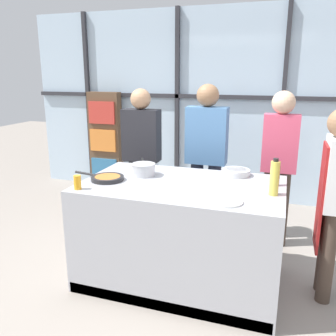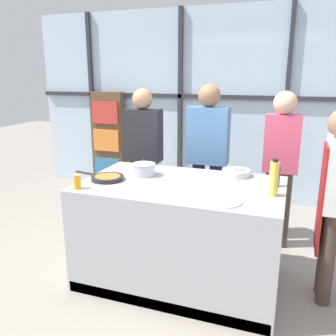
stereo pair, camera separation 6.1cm
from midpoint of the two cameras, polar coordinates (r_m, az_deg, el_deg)
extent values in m
plane|color=gray|center=(3.53, 1.55, -17.10)|extent=(18.00, 18.00, 0.00)
cube|color=silver|center=(5.37, 9.27, 9.72)|extent=(6.40, 0.04, 2.80)
cube|color=#2D2D33|center=(5.31, 9.24, 11.18)|extent=(6.40, 0.06, 0.06)
cube|color=#2D2D33|center=(6.13, -12.92, 10.16)|extent=(0.06, 0.06, 2.80)
cube|color=#2D2D33|center=(5.50, 1.14, 10.02)|extent=(0.06, 0.06, 2.80)
cube|color=#2D2D33|center=(5.25, 17.56, 9.11)|extent=(0.06, 0.06, 2.80)
cube|color=brown|center=(5.92, -10.25, 4.22)|extent=(0.53, 0.16, 1.59)
cube|color=teal|center=(5.94, -10.48, -0.17)|extent=(0.45, 0.03, 0.35)
cube|color=orange|center=(5.83, -10.70, 4.35)|extent=(0.45, 0.03, 0.35)
cube|color=red|center=(5.77, -10.92, 8.69)|extent=(0.45, 0.03, 0.35)
cube|color=#A8AAB2|center=(3.31, 1.61, -10.21)|extent=(1.76, 1.07, 0.94)
cube|color=black|center=(3.33, -7.26, -1.66)|extent=(0.52, 0.52, 0.01)
cube|color=black|center=(3.09, -1.44, -21.16)|extent=(1.72, 0.03, 0.10)
cylinder|color=#38383D|center=(3.27, -10.18, -2.01)|extent=(0.13, 0.13, 0.01)
cylinder|color=#38383D|center=(3.17, -6.19, -2.45)|extent=(0.13, 0.13, 0.01)
cylinder|color=#38383D|center=(3.49, -8.24, -0.88)|extent=(0.13, 0.13, 0.01)
cylinder|color=#38383D|center=(3.38, -4.45, -1.25)|extent=(0.13, 0.13, 0.01)
cylinder|color=#47382D|center=(3.28, 23.69, -13.03)|extent=(0.12, 0.12, 0.81)
cylinder|color=#47382D|center=(3.43, 23.46, -11.74)|extent=(0.12, 0.12, 0.81)
cube|color=white|center=(3.11, 24.90, -0.83)|extent=(0.17, 0.38, 0.58)
cube|color=maroon|center=(3.16, 22.77, -4.39)|extent=(0.02, 0.32, 0.89)
cylinder|color=black|center=(4.40, -3.31, -4.27)|extent=(0.14, 0.14, 0.85)
cylinder|color=black|center=(4.47, -5.68, -3.99)|extent=(0.14, 0.14, 0.85)
cube|color=#232328|center=(4.25, -4.71, 5.25)|extent=(0.44, 0.20, 0.61)
sphere|color=tan|center=(4.20, -4.84, 10.99)|extent=(0.24, 0.24, 0.24)
cylinder|color=#232838|center=(4.18, 6.90, -5.18)|extent=(0.15, 0.15, 0.88)
cylinder|color=#232838|center=(4.22, 4.16, -4.90)|extent=(0.15, 0.15, 0.88)
cube|color=#4C7AAD|center=(4.01, 5.80, 5.21)|extent=(0.46, 0.21, 0.64)
sphere|color=#8C6647|center=(3.96, 5.97, 11.52)|extent=(0.25, 0.25, 0.25)
cylinder|color=#47382D|center=(4.12, 17.51, -6.34)|extent=(0.12, 0.12, 0.85)
cylinder|color=#47382D|center=(4.12, 15.23, -6.15)|extent=(0.12, 0.12, 0.85)
cube|color=#DB4C6B|center=(3.92, 17.15, 3.79)|extent=(0.36, 0.16, 0.61)
sphere|color=#D8AD8C|center=(3.87, 17.63, 9.99)|extent=(0.24, 0.24, 0.24)
cylinder|color=#232326|center=(3.27, -10.20, -1.64)|extent=(0.30, 0.30, 0.04)
cylinder|color=#B26B2D|center=(3.26, -10.21, -1.40)|extent=(0.23, 0.23, 0.01)
cylinder|color=#232326|center=(3.43, -13.65, -0.86)|extent=(0.24, 0.07, 0.02)
cylinder|color=silver|center=(3.37, -4.47, -0.25)|extent=(0.22, 0.22, 0.11)
cylinder|color=silver|center=(3.35, -4.49, 0.63)|extent=(0.23, 0.23, 0.01)
cylinder|color=black|center=(3.56, -4.58, 1.19)|extent=(0.10, 0.19, 0.02)
cylinder|color=white|center=(2.71, 8.53, -5.31)|extent=(0.27, 0.27, 0.01)
cylinder|color=silver|center=(3.42, 10.31, -0.69)|extent=(0.27, 0.27, 0.06)
cylinder|color=#4C4C51|center=(3.42, 10.32, -0.32)|extent=(0.22, 0.22, 0.01)
cylinder|color=#E0CC4C|center=(2.91, 16.13, -1.62)|extent=(0.07, 0.07, 0.28)
cylinder|color=black|center=(2.87, 16.35, 1.25)|extent=(0.04, 0.04, 0.02)
cylinder|color=#332319|center=(3.17, 16.47, -1.24)|extent=(0.06, 0.06, 0.17)
sphere|color=#B2B2B7|center=(3.15, 16.61, 0.56)|extent=(0.03, 0.03, 0.03)
cylinder|color=orange|center=(3.06, -14.88, -2.24)|extent=(0.06, 0.06, 0.12)
camera|label=1|loc=(0.03, -90.54, -0.14)|focal=38.00mm
camera|label=2|loc=(0.03, 89.46, 0.14)|focal=38.00mm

